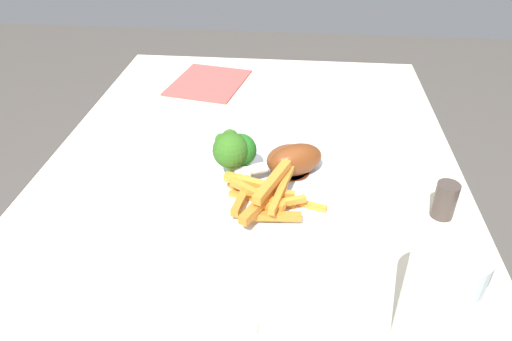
{
  "coord_description": "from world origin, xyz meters",
  "views": [
    {
      "loc": [
        0.51,
        0.07,
        1.14
      ],
      "look_at": [
        -0.05,
        0.01,
        0.76
      ],
      "focal_mm": 33.28,
      "sensor_mm": 36.0,
      "label": 1
    }
  ],
  "objects_px": {
    "chicken_drumstick_far": "(287,161)",
    "fork": "(165,327)",
    "broccoli_floret_middle": "(240,151)",
    "water_glass": "(439,299)",
    "dinner_plate": "(256,185)",
    "broccoli_floret_front": "(231,149)",
    "pepper_shaker": "(445,200)",
    "chicken_drumstick_near": "(293,161)",
    "dining_table": "(244,268)",
    "carrot_fries_pile": "(265,195)"
  },
  "relations": [
    {
      "from": "chicken_drumstick_far",
      "to": "fork",
      "type": "relative_size",
      "value": 0.65
    },
    {
      "from": "broccoli_floret_middle",
      "to": "water_glass",
      "type": "bearing_deg",
      "value": 40.39
    },
    {
      "from": "dinner_plate",
      "to": "broccoli_floret_front",
      "type": "height_order",
      "value": "broccoli_floret_front"
    },
    {
      "from": "chicken_drumstick_far",
      "to": "pepper_shaker",
      "type": "distance_m",
      "value": 0.22
    },
    {
      "from": "chicken_drumstick_near",
      "to": "water_glass",
      "type": "bearing_deg",
      "value": 28.07
    },
    {
      "from": "water_glass",
      "to": "pepper_shaker",
      "type": "distance_m",
      "value": 0.22
    },
    {
      "from": "broccoli_floret_front",
      "to": "chicken_drumstick_far",
      "type": "xyz_separation_m",
      "value": [
        -0.02,
        0.08,
        -0.03
      ]
    },
    {
      "from": "dining_table",
      "to": "water_glass",
      "type": "distance_m",
      "value": 0.34
    },
    {
      "from": "pepper_shaker",
      "to": "water_glass",
      "type": "bearing_deg",
      "value": -16.42
    },
    {
      "from": "carrot_fries_pile",
      "to": "pepper_shaker",
      "type": "height_order",
      "value": "carrot_fries_pile"
    },
    {
      "from": "broccoli_floret_middle",
      "to": "dining_table",
      "type": "bearing_deg",
      "value": 9.91
    },
    {
      "from": "carrot_fries_pile",
      "to": "water_glass",
      "type": "distance_m",
      "value": 0.26
    },
    {
      "from": "chicken_drumstick_near",
      "to": "fork",
      "type": "bearing_deg",
      "value": -23.42
    },
    {
      "from": "broccoli_floret_front",
      "to": "chicken_drumstick_near",
      "type": "bearing_deg",
      "value": 101.73
    },
    {
      "from": "broccoli_floret_front",
      "to": "pepper_shaker",
      "type": "height_order",
      "value": "broccoli_floret_front"
    },
    {
      "from": "broccoli_floret_front",
      "to": "carrot_fries_pile",
      "type": "bearing_deg",
      "value": 40.0
    },
    {
      "from": "chicken_drumstick_near",
      "to": "water_glass",
      "type": "height_order",
      "value": "water_glass"
    },
    {
      "from": "chicken_drumstick_near",
      "to": "water_glass",
      "type": "relative_size",
      "value": 0.99
    },
    {
      "from": "broccoli_floret_middle",
      "to": "chicken_drumstick_far",
      "type": "relative_size",
      "value": 0.54
    },
    {
      "from": "broccoli_floret_middle",
      "to": "fork",
      "type": "xyz_separation_m",
      "value": [
        0.27,
        -0.05,
        -0.05
      ]
    },
    {
      "from": "chicken_drumstick_near",
      "to": "fork",
      "type": "distance_m",
      "value": 0.31
    },
    {
      "from": "broccoli_floret_middle",
      "to": "chicken_drumstick_near",
      "type": "xyz_separation_m",
      "value": [
        -0.01,
        0.08,
        -0.02
      ]
    },
    {
      "from": "dining_table",
      "to": "pepper_shaker",
      "type": "distance_m",
      "value": 0.31
    },
    {
      "from": "dinner_plate",
      "to": "chicken_drumstick_far",
      "type": "relative_size",
      "value": 2.21
    },
    {
      "from": "fork",
      "to": "water_glass",
      "type": "xyz_separation_m",
      "value": [
        -0.01,
        0.26,
        0.06
      ]
    },
    {
      "from": "chicken_drumstick_far",
      "to": "pepper_shaker",
      "type": "relative_size",
      "value": 2.38
    },
    {
      "from": "dinner_plate",
      "to": "broccoli_floret_front",
      "type": "bearing_deg",
      "value": -102.56
    },
    {
      "from": "fork",
      "to": "broccoli_floret_front",
      "type": "bearing_deg",
      "value": 78.23
    },
    {
      "from": "dinner_plate",
      "to": "broccoli_floret_front",
      "type": "xyz_separation_m",
      "value": [
        -0.01,
        -0.04,
        0.05
      ]
    },
    {
      "from": "dinner_plate",
      "to": "fork",
      "type": "relative_size",
      "value": 1.43
    },
    {
      "from": "carrot_fries_pile",
      "to": "pepper_shaker",
      "type": "relative_size",
      "value": 2.77
    },
    {
      "from": "carrot_fries_pile",
      "to": "chicken_drumstick_near",
      "type": "height_order",
      "value": "carrot_fries_pile"
    },
    {
      "from": "dinner_plate",
      "to": "chicken_drumstick_near",
      "type": "bearing_deg",
      "value": 117.09
    },
    {
      "from": "carrot_fries_pile",
      "to": "dining_table",
      "type": "bearing_deg",
      "value": -109.36
    },
    {
      "from": "chicken_drumstick_far",
      "to": "carrot_fries_pile",
      "type": "bearing_deg",
      "value": -16.23
    },
    {
      "from": "broccoli_floret_front",
      "to": "broccoli_floret_middle",
      "type": "xyz_separation_m",
      "value": [
        -0.01,
        0.01,
        -0.01
      ]
    },
    {
      "from": "broccoli_floret_front",
      "to": "broccoli_floret_middle",
      "type": "relative_size",
      "value": 1.12
    },
    {
      "from": "chicken_drumstick_near",
      "to": "pepper_shaker",
      "type": "distance_m",
      "value": 0.21
    },
    {
      "from": "dinner_plate",
      "to": "water_glass",
      "type": "height_order",
      "value": "water_glass"
    },
    {
      "from": "broccoli_floret_middle",
      "to": "carrot_fries_pile",
      "type": "bearing_deg",
      "value": 30.6
    },
    {
      "from": "fork",
      "to": "dinner_plate",
      "type": "bearing_deg",
      "value": 70.12
    },
    {
      "from": "fork",
      "to": "pepper_shaker",
      "type": "height_order",
      "value": "pepper_shaker"
    },
    {
      "from": "carrot_fries_pile",
      "to": "water_glass",
      "type": "xyz_separation_m",
      "value": [
        0.19,
        0.18,
        0.03
      ]
    },
    {
      "from": "pepper_shaker",
      "to": "dinner_plate",
      "type": "bearing_deg",
      "value": -98.1
    },
    {
      "from": "dinner_plate",
      "to": "dining_table",
      "type": "bearing_deg",
      "value": -16.73
    },
    {
      "from": "broccoli_floret_middle",
      "to": "carrot_fries_pile",
      "type": "height_order",
      "value": "broccoli_floret_middle"
    },
    {
      "from": "chicken_drumstick_far",
      "to": "pepper_shaker",
      "type": "height_order",
      "value": "chicken_drumstick_far"
    },
    {
      "from": "chicken_drumstick_near",
      "to": "broccoli_floret_front",
      "type": "bearing_deg",
      "value": -78.27
    },
    {
      "from": "broccoli_floret_front",
      "to": "fork",
      "type": "xyz_separation_m",
      "value": [
        0.26,
        -0.03,
        -0.06
      ]
    },
    {
      "from": "broccoli_floret_front",
      "to": "chicken_drumstick_near",
      "type": "distance_m",
      "value": 0.09
    }
  ]
}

